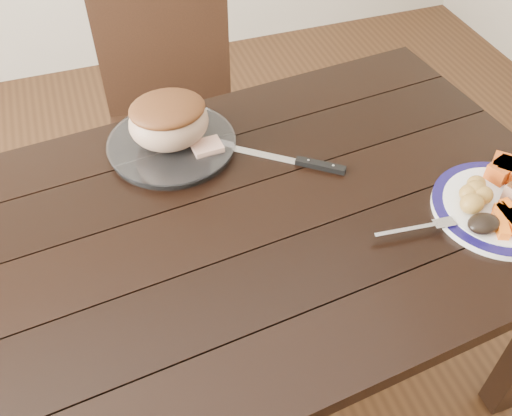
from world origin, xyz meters
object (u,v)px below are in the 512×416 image
object	(u,v)px
chair_far	(172,113)
fork	(421,228)
dinner_plate	(498,208)
roast_joint	(169,122)
dining_table	(220,254)
carving_knife	(304,162)
serving_platter	(172,145)

from	to	relation	value
chair_far	fork	world-z (taller)	chair_far
dinner_plate	roast_joint	bearing A→B (deg)	144.69
chair_far	dinner_plate	size ratio (longest dim) A/B	3.23
dining_table	fork	distance (m)	0.44
roast_joint	carving_knife	bearing A→B (deg)	-29.78
carving_knife	fork	bearing A→B (deg)	-25.49
dining_table	roast_joint	size ratio (longest dim) A/B	8.83
chair_far	roast_joint	xyz separation A→B (m)	(-0.08, -0.45, 0.31)
dining_table	carving_knife	size ratio (longest dim) A/B	6.31
dinner_plate	roast_joint	world-z (taller)	roast_joint
fork	dining_table	bearing A→B (deg)	163.99
dining_table	chair_far	bearing A→B (deg)	86.22
chair_far	fork	distance (m)	0.99
fork	roast_joint	world-z (taller)	roast_joint
dining_table	roast_joint	bearing A→B (deg)	96.24
roast_joint	carving_knife	world-z (taller)	roast_joint
dinner_plate	fork	distance (m)	0.20
serving_platter	fork	distance (m)	0.62
serving_platter	carving_knife	xyz separation A→B (m)	(0.28, -0.16, -0.00)
dinner_plate	serving_platter	xyz separation A→B (m)	(-0.63, 0.44, 0.00)
chair_far	roast_joint	bearing A→B (deg)	88.30
dinner_plate	dining_table	bearing A→B (deg)	165.38
dinner_plate	fork	xyz separation A→B (m)	(-0.20, -0.00, 0.01)
fork	serving_platter	bearing A→B (deg)	139.54
fork	carving_knife	distance (m)	0.32
fork	roast_joint	distance (m)	0.62
dining_table	serving_platter	xyz separation A→B (m)	(-0.03, 0.29, 0.10)
dinner_plate	serving_platter	world-z (taller)	serving_platter
dining_table	carving_knife	distance (m)	0.30
fork	chair_far	bearing A→B (deg)	116.97
chair_far	roast_joint	size ratio (longest dim) A/B	4.88
dinner_plate	carving_knife	size ratio (longest dim) A/B	1.08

